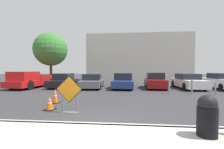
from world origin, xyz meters
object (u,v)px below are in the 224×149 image
at_px(parked_car_fourth, 155,81).
at_px(bollard_second, 192,87).
at_px(parked_car_nearest, 64,81).
at_px(road_closed_sign, 69,92).
at_px(pickup_truck, 30,80).
at_px(parked_car_second, 92,81).
at_px(trash_bin, 207,115).
at_px(bollard_nearest, 169,88).
at_px(parked_car_sixth, 222,82).
at_px(parked_car_third, 124,81).
at_px(traffic_cone_second, 55,96).
at_px(bollard_third, 215,88).
at_px(traffic_cone_nearest, 50,103).
at_px(parked_car_fifth, 188,82).

xyz_separation_m(parked_car_fourth, bollard_second, (1.98, -3.46, -0.12)).
bearing_deg(bollard_second, parked_car_nearest, 163.30).
relative_size(road_closed_sign, pickup_truck, 0.28).
bearing_deg(parked_car_second, trash_bin, 113.40).
bearing_deg(parked_car_fourth, bollard_nearest, 99.41).
xyz_separation_m(bollard_nearest, bollard_second, (1.62, 0.00, 0.09)).
bearing_deg(parked_car_sixth, parked_car_third, 1.86).
bearing_deg(parked_car_third, road_closed_sign, 79.24).
bearing_deg(trash_bin, bollard_nearest, 81.11).
bearing_deg(traffic_cone_second, bollard_third, 19.49).
bearing_deg(bollard_third, bollard_second, 180.00).
relative_size(traffic_cone_second, trash_bin, 0.78).
relative_size(parked_car_fourth, bollard_second, 3.81).
bearing_deg(bollard_nearest, parked_car_fourth, 95.87).
xyz_separation_m(traffic_cone_nearest, pickup_truck, (-6.00, 7.59, 0.43)).
distance_m(road_closed_sign, parked_car_fourth, 10.25).
height_order(parked_car_second, parked_car_fifth, parked_car_fifth).
height_order(traffic_cone_nearest, parked_car_second, parked_car_second).
distance_m(trash_bin, bollard_nearest, 7.56).
xyz_separation_m(parked_car_second, bollard_second, (8.11, -3.04, -0.08)).
height_order(bollard_second, bollard_third, bollard_second).
bearing_deg(parked_car_second, parked_car_third, 178.52).
bearing_deg(parked_car_second, parked_car_nearest, -9.25).
height_order(traffic_cone_second, parked_car_second, parked_car_second).
bearing_deg(parked_car_fifth, road_closed_sign, 44.63).
distance_m(parked_car_nearest, parked_car_fifth, 12.26).
distance_m(pickup_truck, bollard_second, 14.51).
bearing_deg(road_closed_sign, parked_car_third, 75.71).
xyz_separation_m(parked_car_fourth, bollard_nearest, (0.36, -3.46, -0.21)).
height_order(parked_car_second, parked_car_third, parked_car_third).
relative_size(road_closed_sign, parked_car_sixth, 0.35).
bearing_deg(parked_car_nearest, bollard_second, 163.36).
bearing_deg(bollard_second, parked_car_fourth, 119.76).
bearing_deg(parked_car_fourth, parked_car_fifth, -176.30).
bearing_deg(parked_car_fifth, bollard_nearest, 49.91).
distance_m(traffic_cone_nearest, parked_car_fourth, 10.53).
height_order(parked_car_sixth, trash_bin, parked_car_sixth).
bearing_deg(road_closed_sign, parked_car_fifth, 46.77).
bearing_deg(road_closed_sign, traffic_cone_nearest, 160.44).
relative_size(parked_car_nearest, parked_car_fourth, 1.03).
bearing_deg(parked_car_sixth, parked_car_second, 1.84).
relative_size(road_closed_sign, traffic_cone_second, 1.91).
bearing_deg(bollard_second, traffic_cone_second, -157.20).
distance_m(traffic_cone_second, trash_bin, 7.01).
height_order(parked_car_fourth, bollard_nearest, parked_car_fourth).
relative_size(parked_car_second, parked_car_third, 0.97).
bearing_deg(parked_car_sixth, traffic_cone_second, 28.86).
relative_size(parked_car_third, bollard_third, 4.74).
relative_size(pickup_truck, bollard_second, 5.16).
height_order(traffic_cone_nearest, parked_car_sixth, parked_car_sixth).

